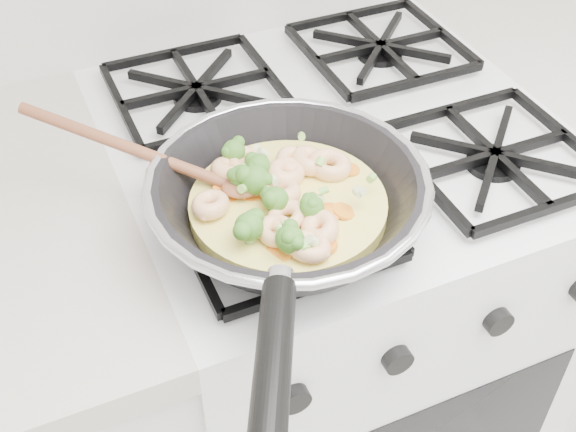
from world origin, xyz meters
name	(u,v)px	position (x,y,z in m)	size (l,w,h in m)	color
stove	(326,333)	(0.00, 1.70, 0.46)	(0.60, 0.60, 0.92)	white
skillet	(285,200)	(-0.15, 1.53, 0.96)	(0.41, 0.53, 0.10)	black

